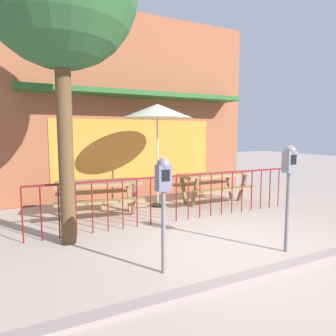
{
  "coord_description": "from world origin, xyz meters",
  "views": [
    {
      "loc": [
        -3.02,
        -3.67,
        1.82
      ],
      "look_at": [
        -0.14,
        2.16,
        1.07
      ],
      "focal_mm": 32.37,
      "sensor_mm": 36.0,
      "label": 1
    }
  ],
  "objects_px": {
    "picnic_table_right": "(213,180)",
    "parking_meter_near": "(289,170)",
    "picnic_table_left": "(98,189)",
    "parking_meter_far": "(163,185)",
    "patio_umbrella": "(157,112)"
  },
  "relations": [
    {
      "from": "parking_meter_near",
      "to": "parking_meter_far",
      "type": "height_order",
      "value": "parking_meter_near"
    },
    {
      "from": "picnic_table_left",
      "to": "parking_meter_far",
      "type": "distance_m",
      "value": 3.17
    },
    {
      "from": "picnic_table_left",
      "to": "patio_umbrella",
      "type": "xyz_separation_m",
      "value": [
        1.55,
        0.24,
        1.73
      ]
    },
    {
      "from": "picnic_table_left",
      "to": "patio_umbrella",
      "type": "bearing_deg",
      "value": 8.93
    },
    {
      "from": "picnic_table_right",
      "to": "parking_meter_far",
      "type": "height_order",
      "value": "parking_meter_far"
    },
    {
      "from": "patio_umbrella",
      "to": "parking_meter_far",
      "type": "height_order",
      "value": "patio_umbrella"
    },
    {
      "from": "patio_umbrella",
      "to": "parking_meter_near",
      "type": "distance_m",
      "value": 3.76
    },
    {
      "from": "parking_meter_near",
      "to": "patio_umbrella",
      "type": "bearing_deg",
      "value": 99.04
    },
    {
      "from": "parking_meter_near",
      "to": "parking_meter_far",
      "type": "xyz_separation_m",
      "value": [
        -2.01,
        0.19,
        -0.1
      ]
    },
    {
      "from": "picnic_table_right",
      "to": "parking_meter_near",
      "type": "bearing_deg",
      "value": -105.6
    },
    {
      "from": "picnic_table_right",
      "to": "patio_umbrella",
      "type": "relative_size",
      "value": 0.71
    },
    {
      "from": "parking_meter_near",
      "to": "parking_meter_far",
      "type": "relative_size",
      "value": 1.09
    },
    {
      "from": "picnic_table_right",
      "to": "parking_meter_near",
      "type": "height_order",
      "value": "parking_meter_near"
    },
    {
      "from": "parking_meter_far",
      "to": "picnic_table_left",
      "type": "bearing_deg",
      "value": 91.98
    },
    {
      "from": "picnic_table_right",
      "to": "parking_meter_far",
      "type": "bearing_deg",
      "value": -133.37
    }
  ]
}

